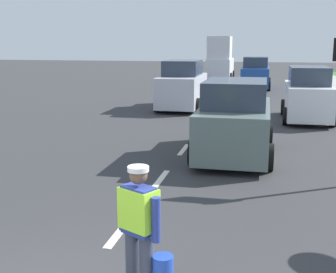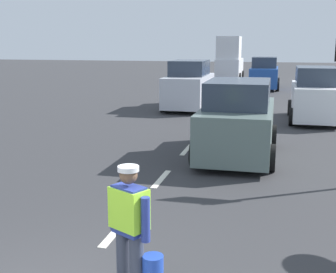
{
  "view_description": "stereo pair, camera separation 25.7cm",
  "coord_description": "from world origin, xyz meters",
  "px_view_note": "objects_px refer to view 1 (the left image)",
  "views": [
    {
      "loc": [
        2.28,
        -4.14,
        3.12
      ],
      "look_at": [
        0.25,
        5.32,
        1.1
      ],
      "focal_mm": 48.65,
      "sensor_mm": 36.0,
      "label": 1
    },
    {
      "loc": [
        2.53,
        -4.08,
        3.12
      ],
      "look_at": [
        0.25,
        5.32,
        1.1
      ],
      "focal_mm": 48.65,
      "sensor_mm": 36.0,
      "label": 2
    }
  ],
  "objects_px": {
    "road_worker": "(141,225)",
    "car_outgoing_ahead": "(235,121)",
    "delivery_truck": "(220,60)",
    "car_outgoing_far": "(255,74)",
    "car_oncoming_second": "(182,86)",
    "car_parked_far": "(308,96)"
  },
  "relations": [
    {
      "from": "delivery_truck",
      "to": "car_parked_far",
      "type": "relative_size",
      "value": 1.15
    },
    {
      "from": "delivery_truck",
      "to": "car_parked_far",
      "type": "distance_m",
      "value": 20.03
    },
    {
      "from": "road_worker",
      "to": "car_parked_far",
      "type": "distance_m",
      "value": 14.2
    },
    {
      "from": "car_outgoing_ahead",
      "to": "car_oncoming_second",
      "type": "xyz_separation_m",
      "value": [
        -3.06,
        8.72,
        0.07
      ]
    },
    {
      "from": "car_parked_far",
      "to": "car_outgoing_far",
      "type": "distance_m",
      "value": 12.65
    },
    {
      "from": "car_outgoing_ahead",
      "to": "car_outgoing_far",
      "type": "height_order",
      "value": "car_outgoing_far"
    },
    {
      "from": "road_worker",
      "to": "car_oncoming_second",
      "type": "xyz_separation_m",
      "value": [
        -2.43,
        16.14,
        0.12
      ]
    },
    {
      "from": "car_oncoming_second",
      "to": "road_worker",
      "type": "bearing_deg",
      "value": -81.43
    },
    {
      "from": "road_worker",
      "to": "car_outgoing_ahead",
      "type": "xyz_separation_m",
      "value": [
        0.63,
        7.42,
        0.05
      ]
    },
    {
      "from": "car_oncoming_second",
      "to": "car_outgoing_far",
      "type": "xyz_separation_m",
      "value": [
        3.14,
        10.15,
        -0.06
      ]
    },
    {
      "from": "delivery_truck",
      "to": "car_outgoing_far",
      "type": "xyz_separation_m",
      "value": [
        3.07,
        -6.84,
        -0.62
      ]
    },
    {
      "from": "car_outgoing_ahead",
      "to": "car_outgoing_far",
      "type": "bearing_deg",
      "value": 89.78
    },
    {
      "from": "delivery_truck",
      "to": "car_outgoing_far",
      "type": "relative_size",
      "value": 1.08
    },
    {
      "from": "delivery_truck",
      "to": "car_outgoing_ahead",
      "type": "bearing_deg",
      "value": -83.36
    },
    {
      "from": "car_parked_far",
      "to": "car_outgoing_far",
      "type": "height_order",
      "value": "car_parked_far"
    },
    {
      "from": "road_worker",
      "to": "car_oncoming_second",
      "type": "height_order",
      "value": "car_oncoming_second"
    },
    {
      "from": "car_outgoing_ahead",
      "to": "car_outgoing_far",
      "type": "relative_size",
      "value": 1.02
    },
    {
      "from": "car_oncoming_second",
      "to": "car_outgoing_far",
      "type": "distance_m",
      "value": 10.63
    },
    {
      "from": "delivery_truck",
      "to": "car_oncoming_second",
      "type": "distance_m",
      "value": 17.01
    },
    {
      "from": "car_outgoing_ahead",
      "to": "delivery_truck",
      "type": "bearing_deg",
      "value": 96.64
    },
    {
      "from": "delivery_truck",
      "to": "car_outgoing_far",
      "type": "height_order",
      "value": "delivery_truck"
    },
    {
      "from": "delivery_truck",
      "to": "car_outgoing_far",
      "type": "distance_m",
      "value": 7.52
    }
  ]
}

